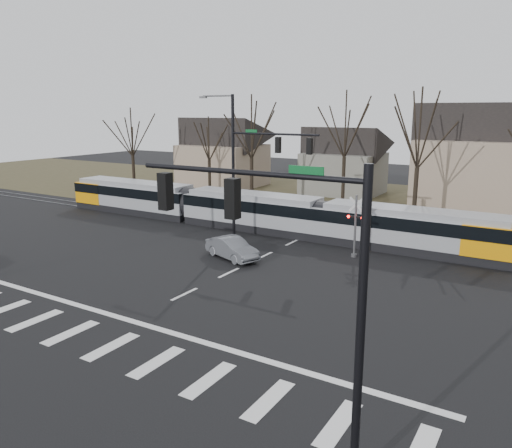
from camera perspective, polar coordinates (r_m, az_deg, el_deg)
The scene contains 15 objects.
ground at distance 24.44m, azimuth -11.19°, elevation -9.31°, with size 140.00×140.00×0.00m, color black.
grass_verge at distance 51.75m, azimuth 13.38°, elevation 2.37°, with size 140.00×28.00×0.01m, color #38331E.
crosswalk at distance 21.93m, azimuth -18.40°, elevation -12.40°, with size 27.00×2.60×0.01m.
stop_line at distance 23.26m, azimuth -14.22°, elevation -10.63°, with size 28.00×0.35×0.01m, color silver.
lane_dashes at distance 37.17m, azimuth 5.62°, elevation -1.39°, with size 0.18×30.00×0.01m.
rail_pair at distance 36.99m, azimuth 5.49°, elevation -1.42°, with size 90.00×1.52×0.06m.
tram at distance 39.01m, azimuth -0.50°, elevation 1.68°, with size 37.69×2.80×2.86m.
sedan at distance 31.39m, azimuth -2.76°, elevation -2.77°, with size 4.31×2.74×1.34m, color slate.
signal_pole_near_right at distance 12.47m, azimuth 3.87°, elevation -5.67°, with size 6.72×0.44×8.00m.
signal_pole_far at distance 34.28m, azimuth -0.40°, elevation 7.14°, with size 9.28×0.44×10.20m.
rail_crossing_signal at distance 31.97m, azimuth 11.26°, elevation -0.47°, with size 1.08×0.36×4.00m.
tree_row at distance 44.81m, azimuth 13.73°, elevation 7.22°, with size 59.20×7.20×10.00m.
house_a at distance 61.94m, azimuth -3.82°, elevation 8.53°, with size 9.72×8.64×8.60m.
house_b at distance 56.62m, azimuth 10.02°, elevation 7.45°, with size 8.64×7.56×7.65m.
house_c at distance 50.09m, azimuth 23.95°, elevation 7.32°, with size 10.80×8.64×10.10m.
Camera 1 is at (15.53, -16.51, 9.12)m, focal length 35.00 mm.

